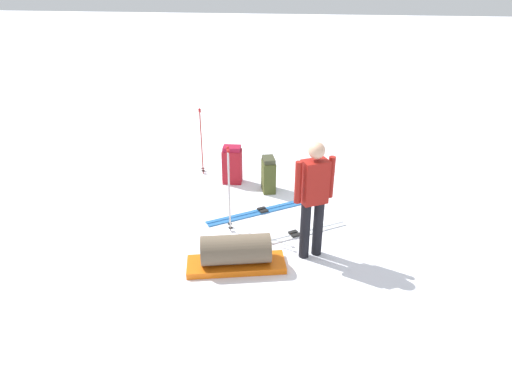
{
  "coord_description": "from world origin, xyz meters",
  "views": [
    {
      "loc": [
        5.73,
        0.83,
        3.6
      ],
      "look_at": [
        0.0,
        0.0,
        0.7
      ],
      "focal_mm": 30.75,
      "sensor_mm": 36.0,
      "label": 1
    }
  ],
  "objects_px": {
    "skier_standing": "(314,195)",
    "backpack_large_dark": "(268,175)",
    "ski_poles_planted_far": "(201,138)",
    "backpack_bright": "(232,165)",
    "ski_poles_planted_near": "(229,186)",
    "ski_pair_near": "(263,211)",
    "ski_pair_far": "(294,235)",
    "gear_sled": "(236,253)"
  },
  "relations": [
    {
      "from": "skier_standing",
      "to": "ski_pair_far",
      "type": "height_order",
      "value": "skier_standing"
    },
    {
      "from": "ski_pair_far",
      "to": "ski_poles_planted_far",
      "type": "height_order",
      "value": "ski_poles_planted_far"
    },
    {
      "from": "ski_pair_near",
      "to": "backpack_large_dark",
      "type": "bearing_deg",
      "value": -179.89
    },
    {
      "from": "ski_pair_near",
      "to": "ski_pair_far",
      "type": "relative_size",
      "value": 1.08
    },
    {
      "from": "backpack_bright",
      "to": "ski_poles_planted_near",
      "type": "height_order",
      "value": "ski_poles_planted_near"
    },
    {
      "from": "backpack_large_dark",
      "to": "ski_poles_planted_far",
      "type": "distance_m",
      "value": 1.59
    },
    {
      "from": "ski_pair_near",
      "to": "ski_poles_planted_far",
      "type": "xyz_separation_m",
      "value": [
        -1.44,
        -1.4,
        0.71
      ]
    },
    {
      "from": "skier_standing",
      "to": "ski_poles_planted_far",
      "type": "xyz_separation_m",
      "value": [
        -2.59,
        -2.23,
        -0.23
      ]
    },
    {
      "from": "skier_standing",
      "to": "backpack_large_dark",
      "type": "relative_size",
      "value": 2.58
    },
    {
      "from": "ski_poles_planted_far",
      "to": "backpack_large_dark",
      "type": "bearing_deg",
      "value": 65.49
    },
    {
      "from": "backpack_large_dark",
      "to": "backpack_bright",
      "type": "bearing_deg",
      "value": -110.58
    },
    {
      "from": "ski_pair_far",
      "to": "backpack_large_dark",
      "type": "bearing_deg",
      "value": -158.53
    },
    {
      "from": "skier_standing",
      "to": "gear_sled",
      "type": "relative_size",
      "value": 1.22
    },
    {
      "from": "backpack_bright",
      "to": "gear_sled",
      "type": "bearing_deg",
      "value": 12.03
    },
    {
      "from": "backpack_large_dark",
      "to": "ski_poles_planted_near",
      "type": "height_order",
      "value": "ski_poles_planted_near"
    },
    {
      "from": "skier_standing",
      "to": "ski_pair_far",
      "type": "xyz_separation_m",
      "value": [
        -0.47,
        -0.25,
        -0.94
      ]
    },
    {
      "from": "ski_pair_far",
      "to": "gear_sled",
      "type": "xyz_separation_m",
      "value": [
        0.92,
        -0.73,
        0.21
      ]
    },
    {
      "from": "skier_standing",
      "to": "ski_pair_far",
      "type": "distance_m",
      "value": 1.08
    },
    {
      "from": "backpack_large_dark",
      "to": "ski_pair_far",
      "type": "bearing_deg",
      "value": 21.47
    },
    {
      "from": "skier_standing",
      "to": "gear_sled",
      "type": "distance_m",
      "value": 1.3
    },
    {
      "from": "ski_pair_near",
      "to": "ski_poles_planted_near",
      "type": "xyz_separation_m",
      "value": [
        0.63,
        -0.43,
        0.74
      ]
    },
    {
      "from": "ski_pair_near",
      "to": "gear_sled",
      "type": "xyz_separation_m",
      "value": [
        1.59,
        -0.16,
        0.21
      ]
    },
    {
      "from": "ski_pair_near",
      "to": "ski_poles_planted_near",
      "type": "height_order",
      "value": "ski_poles_planted_near"
    },
    {
      "from": "ski_pair_far",
      "to": "backpack_bright",
      "type": "xyz_separation_m",
      "value": [
        -1.75,
        -1.3,
        0.35
      ]
    },
    {
      "from": "ski_poles_planted_near",
      "to": "gear_sled",
      "type": "bearing_deg",
      "value": 15.9
    },
    {
      "from": "backpack_large_dark",
      "to": "ski_poles_planted_near",
      "type": "xyz_separation_m",
      "value": [
        1.43,
        -0.43,
        0.43
      ]
    },
    {
      "from": "skier_standing",
      "to": "ski_pair_far",
      "type": "relative_size",
      "value": 1.06
    },
    {
      "from": "backpack_bright",
      "to": "gear_sled",
      "type": "distance_m",
      "value": 2.73
    },
    {
      "from": "ski_poles_planted_far",
      "to": "backpack_bright",
      "type": "bearing_deg",
      "value": 61.55
    },
    {
      "from": "ski_pair_far",
      "to": "ski_poles_planted_near",
      "type": "height_order",
      "value": "ski_poles_planted_near"
    },
    {
      "from": "ski_pair_far",
      "to": "ski_poles_planted_far",
      "type": "xyz_separation_m",
      "value": [
        -2.11,
        -1.98,
        0.71
      ]
    },
    {
      "from": "skier_standing",
      "to": "gear_sled",
      "type": "bearing_deg",
      "value": -65.77
    },
    {
      "from": "backpack_bright",
      "to": "ski_poles_planted_far",
      "type": "relative_size",
      "value": 0.56
    },
    {
      "from": "backpack_bright",
      "to": "ski_poles_planted_far",
      "type": "xyz_separation_m",
      "value": [
        -0.37,
        -0.68,
        0.37
      ]
    },
    {
      "from": "backpack_large_dark",
      "to": "backpack_bright",
      "type": "distance_m",
      "value": 0.77
    },
    {
      "from": "backpack_bright",
      "to": "ski_poles_planted_far",
      "type": "distance_m",
      "value": 0.85
    },
    {
      "from": "skier_standing",
      "to": "ski_pair_near",
      "type": "bearing_deg",
      "value": -144.13
    },
    {
      "from": "skier_standing",
      "to": "backpack_large_dark",
      "type": "distance_m",
      "value": 2.21
    },
    {
      "from": "ski_pair_near",
      "to": "backpack_large_dark",
      "type": "relative_size",
      "value": 2.64
    },
    {
      "from": "ski_pair_far",
      "to": "backpack_bright",
      "type": "relative_size",
      "value": 2.2
    },
    {
      "from": "ski_pair_near",
      "to": "ski_poles_planted_far",
      "type": "bearing_deg",
      "value": -135.81
    },
    {
      "from": "skier_standing",
      "to": "ski_pair_near",
      "type": "distance_m",
      "value": 1.7
    }
  ]
}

